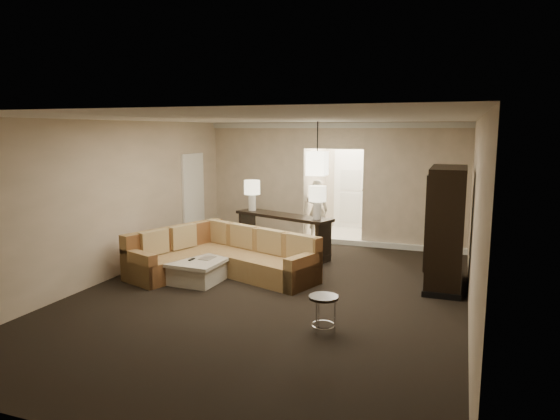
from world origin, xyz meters
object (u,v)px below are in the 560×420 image
at_px(coffee_table, 196,270).
at_px(armoire, 445,230).
at_px(person, 317,206).
at_px(drink_table, 323,306).
at_px(sectional_sofa, 222,257).
at_px(console_table, 283,231).

xyz_separation_m(coffee_table, armoire, (4.09, 1.19, 0.77)).
bearing_deg(person, drink_table, 115.57).
relative_size(armoire, person, 1.26).
relative_size(sectional_sofa, drink_table, 6.93).
xyz_separation_m(sectional_sofa, console_table, (0.56, 1.75, 0.18)).
distance_m(armoire, person, 4.15).
xyz_separation_m(drink_table, person, (-1.65, 5.39, 0.46)).
relative_size(console_table, armoire, 1.13).
bearing_deg(sectional_sofa, armoire, 29.77).
distance_m(console_table, drink_table, 4.10).
bearing_deg(armoire, console_table, 161.84).
distance_m(sectional_sofa, console_table, 1.84).
distance_m(console_table, armoire, 3.48).
bearing_deg(coffee_table, sectional_sofa, 64.98).
relative_size(coffee_table, drink_table, 2.06).
xyz_separation_m(sectional_sofa, armoire, (3.84, 0.67, 0.64)).
relative_size(armoire, drink_table, 4.17).
bearing_deg(drink_table, coffee_table, 153.03).
xyz_separation_m(coffee_table, console_table, (0.80, 2.27, 0.32)).
xyz_separation_m(sectional_sofa, coffee_table, (-0.24, -0.52, -0.13)).
bearing_deg(drink_table, sectional_sofa, 142.26).
xyz_separation_m(console_table, armoire, (3.28, -1.08, 0.45)).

